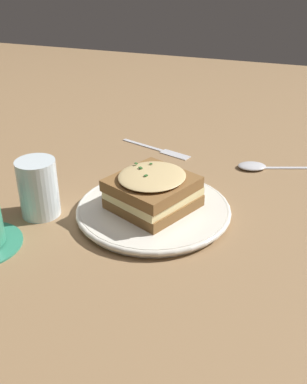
{
  "coord_description": "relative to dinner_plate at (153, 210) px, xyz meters",
  "views": [
    {
      "loc": [
        -0.23,
        0.59,
        0.39
      ],
      "look_at": [
        -0.01,
        -0.02,
        0.04
      ],
      "focal_mm": 42.0,
      "sensor_mm": 36.0,
      "label": 1
    }
  ],
  "objects": [
    {
      "name": "sandwich",
      "position": [
        0.0,
        0.0,
        0.04
      ],
      "size": [
        0.16,
        0.16,
        0.06
      ],
      "rotation": [
        0.0,
        0.0,
        1.15
      ],
      "color": "brown",
      "rests_on": "dinner_plate"
    },
    {
      "name": "fork",
      "position": [
        0.07,
        -0.25,
        -0.01
      ],
      "size": [
        0.17,
        0.07,
        0.0
      ],
      "rotation": [
        0.0,
        0.0,
        1.27
      ],
      "color": "silver",
      "rests_on": "ground_plane"
    },
    {
      "name": "spoon",
      "position": [
        -0.14,
        -0.24,
        -0.0
      ],
      "size": [
        0.16,
        0.08,
        0.01
      ],
      "rotation": [
        0.0,
        0.0,
        5.05
      ],
      "color": "silver",
      "rests_on": "ground_plane"
    },
    {
      "name": "dinner_plate",
      "position": [
        0.0,
        0.0,
        0.0
      ],
      "size": [
        0.26,
        0.26,
        0.02
      ],
      "color": "silver",
      "rests_on": "ground_plane"
    },
    {
      "name": "water_glass",
      "position": [
        0.18,
        0.06,
        0.04
      ],
      "size": [
        0.06,
        0.06,
        0.1
      ],
      "primitive_type": "cylinder",
      "color": "silver",
      "rests_on": "ground_plane"
    },
    {
      "name": "ground_plane",
      "position": [
        0.01,
        0.02,
        -0.01
      ],
      "size": [
        2.4,
        2.4,
        0.0
      ],
      "primitive_type": "plane",
      "color": "olive"
    }
  ]
}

